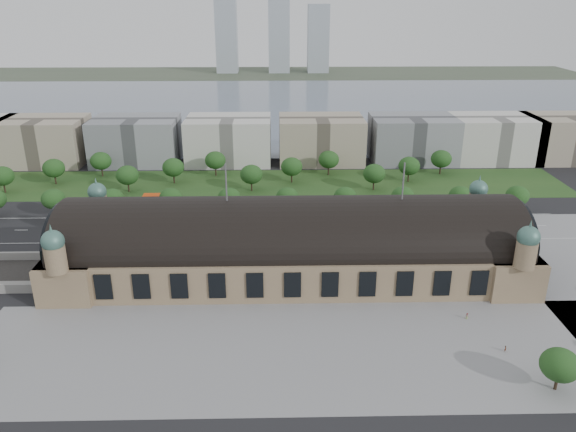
{
  "coord_description": "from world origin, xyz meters",
  "views": [
    {
      "loc": [
        -4.5,
        -165.0,
        85.75
      ],
      "look_at": [
        -0.53,
        15.52,
        14.0
      ],
      "focal_mm": 35.0,
      "sensor_mm": 36.0,
      "label": 1
    }
  ],
  "objects_px": {
    "petrol_station": "(163,198)",
    "parked_car_1": "(93,241)",
    "parked_car_2": "(99,241)",
    "bus_mid": "(342,234)",
    "bus_west": "(301,236)",
    "traffic_car_3": "(180,226)",
    "parked_car_5": "(238,245)",
    "bus_east": "(313,235)",
    "traffic_car_4": "(340,231)",
    "parked_car_6": "(200,245)",
    "parked_car_4": "(165,245)",
    "parked_car_0": "(108,246)",
    "traffic_car_6": "(522,225)",
    "pedestrian_0": "(467,316)",
    "pedestrian_1": "(505,349)",
    "parked_car_3": "(170,245)",
    "traffic_car_2": "(157,238)",
    "traffic_car_5": "(414,216)"
  },
  "relations": [
    {
      "from": "traffic_car_6",
      "to": "parked_car_0",
      "type": "distance_m",
      "value": 158.64
    },
    {
      "from": "parked_car_3",
      "to": "parked_car_4",
      "type": "distance_m",
      "value": 1.85
    },
    {
      "from": "traffic_car_2",
      "to": "parked_car_2",
      "type": "xyz_separation_m",
      "value": [
        -20.89,
        -2.81,
        -0.08
      ]
    },
    {
      "from": "traffic_car_2",
      "to": "traffic_car_6",
      "type": "height_order",
      "value": "traffic_car_2"
    },
    {
      "from": "parked_car_6",
      "to": "traffic_car_4",
      "type": "bearing_deg",
      "value": 79.8
    },
    {
      "from": "traffic_car_4",
      "to": "bus_mid",
      "type": "xyz_separation_m",
      "value": [
        0.48,
        -5.09,
        0.83
      ]
    },
    {
      "from": "bus_east",
      "to": "traffic_car_4",
      "type": "bearing_deg",
      "value": -66.14
    },
    {
      "from": "petrol_station",
      "to": "pedestrian_1",
      "type": "xyz_separation_m",
      "value": [
        107.92,
        -110.43,
        -2.06
      ]
    },
    {
      "from": "traffic_car_5",
      "to": "pedestrian_1",
      "type": "xyz_separation_m",
      "value": [
        2.0,
        -93.19,
        0.22
      ]
    },
    {
      "from": "petrol_station",
      "to": "traffic_car_3",
      "type": "height_order",
      "value": "petrol_station"
    },
    {
      "from": "parked_car_1",
      "to": "bus_west",
      "type": "distance_m",
      "value": 76.99
    },
    {
      "from": "traffic_car_3",
      "to": "parked_car_5",
      "type": "xyz_separation_m",
      "value": [
        23.73,
        -17.58,
        -0.06
      ]
    },
    {
      "from": "parked_car_1",
      "to": "parked_car_3",
      "type": "height_order",
      "value": "parked_car_1"
    },
    {
      "from": "traffic_car_6",
      "to": "pedestrian_0",
      "type": "bearing_deg",
      "value": -36.65
    },
    {
      "from": "traffic_car_2",
      "to": "parked_car_4",
      "type": "height_order",
      "value": "traffic_car_2"
    },
    {
      "from": "bus_west",
      "to": "bus_mid",
      "type": "distance_m",
      "value": 15.61
    },
    {
      "from": "traffic_car_5",
      "to": "parked_car_2",
      "type": "relative_size",
      "value": 0.81
    },
    {
      "from": "parked_car_2",
      "to": "bus_mid",
      "type": "bearing_deg",
      "value": 62.23
    },
    {
      "from": "parked_car_2",
      "to": "parked_car_4",
      "type": "bearing_deg",
      "value": 51.37
    },
    {
      "from": "bus_mid",
      "to": "pedestrian_1",
      "type": "relative_size",
      "value": 6.61
    },
    {
      "from": "petrol_station",
      "to": "parked_car_1",
      "type": "height_order",
      "value": "petrol_station"
    },
    {
      "from": "parked_car_6",
      "to": "traffic_car_6",
      "type": "bearing_deg",
      "value": 74.41
    },
    {
      "from": "parked_car_5",
      "to": "bus_west",
      "type": "xyz_separation_m",
      "value": [
        23.33,
        6.0,
        0.79
      ]
    },
    {
      "from": "traffic_car_3",
      "to": "parked_car_5",
      "type": "height_order",
      "value": "traffic_car_3"
    },
    {
      "from": "traffic_car_5",
      "to": "parked_car_6",
      "type": "relative_size",
      "value": 0.85
    },
    {
      "from": "petrol_station",
      "to": "traffic_car_3",
      "type": "distance_m",
      "value": 29.12
    },
    {
      "from": "traffic_car_4",
      "to": "bus_east",
      "type": "relative_size",
      "value": 0.45
    },
    {
      "from": "traffic_car_3",
      "to": "parked_car_3",
      "type": "xyz_separation_m",
      "value": [
        -0.83,
        -17.58,
        -0.13
      ]
    },
    {
      "from": "bus_east",
      "to": "parked_car_0",
      "type": "bearing_deg",
      "value": 89.63
    },
    {
      "from": "parked_car_0",
      "to": "bus_west",
      "type": "relative_size",
      "value": 0.37
    },
    {
      "from": "parked_car_5",
      "to": "traffic_car_4",
      "type": "bearing_deg",
      "value": 69.38
    },
    {
      "from": "bus_mid",
      "to": "pedestrian_0",
      "type": "distance_m",
      "value": 64.05
    },
    {
      "from": "petrol_station",
      "to": "parked_car_5",
      "type": "bearing_deg",
      "value": -51.57
    },
    {
      "from": "parked_car_3",
      "to": "parked_car_6",
      "type": "bearing_deg",
      "value": 53.37
    },
    {
      "from": "bus_west",
      "to": "pedestrian_0",
      "type": "height_order",
      "value": "bus_west"
    },
    {
      "from": "parked_car_1",
      "to": "bus_mid",
      "type": "bearing_deg",
      "value": 62.14
    },
    {
      "from": "parked_car_0",
      "to": "parked_car_5",
      "type": "bearing_deg",
      "value": 51.02
    },
    {
      "from": "traffic_car_3",
      "to": "parked_car_4",
      "type": "xyz_separation_m",
      "value": [
        -2.68,
        -17.58,
        -0.03
      ]
    },
    {
      "from": "parked_car_5",
      "to": "pedestrian_1",
      "type": "bearing_deg",
      "value": 10.06
    },
    {
      "from": "traffic_car_3",
      "to": "parked_car_1",
      "type": "relative_size",
      "value": 1.04
    },
    {
      "from": "traffic_car_5",
      "to": "bus_west",
      "type": "height_order",
      "value": "bus_west"
    },
    {
      "from": "bus_east",
      "to": "pedestrian_1",
      "type": "height_order",
      "value": "bus_east"
    },
    {
      "from": "parked_car_1",
      "to": "parked_car_5",
      "type": "height_order",
      "value": "parked_car_5"
    },
    {
      "from": "traffic_car_4",
      "to": "parked_car_5",
      "type": "distance_m",
      "value": 40.22
    },
    {
      "from": "traffic_car_2",
      "to": "bus_mid",
      "type": "bearing_deg",
      "value": 93.12
    },
    {
      "from": "traffic_car_5",
      "to": "bus_east",
      "type": "xyz_separation_m",
      "value": [
        -42.84,
        -21.04,
        0.83
      ]
    },
    {
      "from": "petrol_station",
      "to": "parked_car_2",
      "type": "distance_m",
      "value": 43.44
    },
    {
      "from": "petrol_station",
      "to": "parked_car_2",
      "type": "relative_size",
      "value": 2.79
    },
    {
      "from": "traffic_car_4",
      "to": "parked_car_3",
      "type": "xyz_separation_m",
      "value": [
        -63.02,
        -11.79,
        -0.14
      ]
    },
    {
      "from": "parked_car_3",
      "to": "pedestrian_1",
      "type": "xyz_separation_m",
      "value": [
        97.34,
        -66.15,
        0.21
      ]
    }
  ]
}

